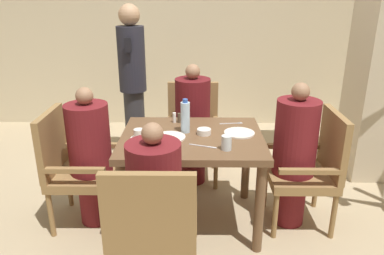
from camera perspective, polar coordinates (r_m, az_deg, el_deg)
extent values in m
plane|color=tan|center=(3.14, -0.01, -13.89)|extent=(16.00, 16.00, 0.00)
cube|color=beige|center=(4.99, 0.29, 16.17)|extent=(8.00, 0.06, 2.80)
cube|color=brown|center=(2.80, -0.01, -1.74)|extent=(1.06, 0.85, 0.05)
cylinder|color=brown|center=(2.69, -10.38, -11.94)|extent=(0.07, 0.07, 0.69)
cylinder|color=brown|center=(2.68, 10.23, -12.06)|extent=(0.07, 0.07, 0.69)
cylinder|color=brown|center=(3.32, -8.11, -5.22)|extent=(0.07, 0.07, 0.69)
cylinder|color=brown|center=(3.31, 8.24, -5.29)|extent=(0.07, 0.07, 0.69)
cube|color=olive|center=(3.05, -16.01, -6.96)|extent=(0.49, 0.49, 0.07)
cube|color=olive|center=(3.01, -20.63, -2.14)|extent=(0.05, 0.49, 0.48)
cube|color=olive|center=(3.18, -15.19, -2.63)|extent=(0.44, 0.04, 0.04)
cube|color=olive|center=(2.79, -17.57, -6.23)|extent=(0.44, 0.04, 0.04)
cylinder|color=olive|center=(3.29, -10.96, -8.79)|extent=(0.04, 0.04, 0.37)
cylinder|color=olive|center=(2.93, -12.60, -12.87)|extent=(0.04, 0.04, 0.37)
cylinder|color=olive|center=(3.40, -18.19, -8.47)|extent=(0.04, 0.04, 0.37)
cylinder|color=olive|center=(3.05, -20.70, -12.31)|extent=(0.04, 0.04, 0.37)
cylinder|color=maroon|center=(3.12, -14.61, -10.02)|extent=(0.24, 0.24, 0.44)
cylinder|color=maroon|center=(2.91, -15.46, -1.66)|extent=(0.32, 0.32, 0.54)
sphere|color=#997051|center=(2.81, -16.09, 4.65)|extent=(0.13, 0.13, 0.13)
cube|color=olive|center=(3.59, 0.11, -1.89)|extent=(0.49, 0.49, 0.07)
cube|color=olive|center=(3.71, 0.15, 3.35)|extent=(0.49, 0.05, 0.48)
cube|color=olive|center=(3.54, 3.77, 0.42)|extent=(0.04, 0.44, 0.04)
cube|color=olive|center=(3.54, -3.54, 0.45)|extent=(0.04, 0.44, 0.04)
cylinder|color=olive|center=(3.49, 3.65, -6.59)|extent=(0.04, 0.04, 0.37)
cylinder|color=olive|center=(3.49, -3.48, -6.56)|extent=(0.04, 0.04, 0.37)
cylinder|color=olive|center=(3.88, 3.33, -3.70)|extent=(0.04, 0.04, 0.37)
cylinder|color=olive|center=(3.88, -3.05, -3.68)|extent=(0.04, 0.04, 0.37)
cylinder|color=#5B1419|center=(3.61, 0.10, -4.97)|extent=(0.24, 0.24, 0.44)
cylinder|color=#5B1419|center=(3.42, 0.11, 2.73)|extent=(0.32, 0.32, 0.57)
sphere|color=#997051|center=(3.33, 0.11, 8.53)|extent=(0.13, 0.13, 0.13)
cube|color=olive|center=(3.04, 16.08, -7.11)|extent=(0.49, 0.49, 0.07)
cube|color=olive|center=(2.99, 20.76, -2.30)|extent=(0.05, 0.49, 0.48)
cube|color=olive|center=(2.77, 17.56, -6.39)|extent=(0.44, 0.04, 0.04)
cube|color=olive|center=(3.17, 15.33, -2.75)|extent=(0.44, 0.04, 0.04)
cylinder|color=olive|center=(2.91, 12.54, -13.01)|extent=(0.04, 0.04, 0.37)
cylinder|color=olive|center=(3.28, 11.07, -8.89)|extent=(0.04, 0.04, 0.37)
cylinder|color=olive|center=(3.03, 20.74, -12.53)|extent=(0.04, 0.04, 0.37)
cylinder|color=olive|center=(3.38, 18.36, -8.64)|extent=(0.04, 0.04, 0.37)
cylinder|color=maroon|center=(3.11, 14.66, -10.17)|extent=(0.24, 0.24, 0.44)
cylinder|color=maroon|center=(2.89, 15.55, -1.47)|extent=(0.32, 0.32, 0.57)
sphere|color=#997051|center=(2.78, 16.23, 5.28)|extent=(0.13, 0.13, 0.13)
cube|color=olive|center=(2.32, -5.65, -15.68)|extent=(0.49, 0.49, 0.07)
cube|color=olive|center=(1.98, -6.62, -13.10)|extent=(0.49, 0.05, 0.48)
cube|color=olive|center=(2.26, -11.61, -12.24)|extent=(0.04, 0.44, 0.04)
cube|color=olive|center=(2.22, 0.16, -12.55)|extent=(0.04, 0.44, 0.04)
cylinder|color=olive|center=(2.65, -9.83, -16.61)|extent=(0.04, 0.04, 0.37)
cylinder|color=olive|center=(2.61, -0.04, -16.90)|extent=(0.04, 0.04, 0.37)
cylinder|color=maroon|center=(2.48, -5.35, -18.34)|extent=(0.24, 0.24, 0.44)
cylinder|color=maroon|center=(2.21, -5.75, -8.63)|extent=(0.32, 0.32, 0.51)
sphere|color=#997051|center=(2.07, -6.06, -0.89)|extent=(0.12, 0.12, 0.12)
cylinder|color=#2D2D33|center=(4.09, -8.63, 0.40)|extent=(0.21, 0.21, 0.77)
cylinder|color=#23232D|center=(3.91, -9.19, 10.24)|extent=(0.28, 0.28, 0.65)
sphere|color=tan|center=(3.86, -9.56, 16.59)|extent=(0.21, 0.21, 0.21)
cube|color=black|center=(3.72, -9.76, 12.26)|extent=(0.07, 0.01, 0.14)
cylinder|color=white|center=(2.85, 7.21, -0.82)|extent=(0.23, 0.23, 0.01)
cylinder|color=white|center=(2.75, -3.41, -1.48)|extent=(0.23, 0.23, 0.01)
cylinder|color=white|center=(2.76, -8.04, -1.59)|extent=(0.13, 0.13, 0.01)
cylinder|color=white|center=(2.75, -8.08, -0.90)|extent=(0.08, 0.08, 0.06)
cylinder|color=white|center=(2.81, 1.84, -0.63)|extent=(0.11, 0.11, 0.04)
cylinder|color=silver|center=(2.82, -1.03, 1.55)|extent=(0.07, 0.07, 0.24)
cylinder|color=#3359B2|center=(2.78, -1.05, 4.10)|extent=(0.04, 0.04, 0.03)
cylinder|color=silver|center=(2.52, -6.95, -2.64)|extent=(0.07, 0.07, 0.10)
cylinder|color=silver|center=(2.54, 5.28, -2.33)|extent=(0.07, 0.07, 0.10)
cylinder|color=white|center=(3.06, -2.70, 1.51)|extent=(0.03, 0.03, 0.08)
cylinder|color=#4C3D2D|center=(3.05, -1.97, 1.48)|extent=(0.03, 0.03, 0.08)
cube|color=silver|center=(3.05, 5.79, 0.62)|extent=(0.17, 0.03, 0.00)
cube|color=silver|center=(3.07, 7.33, 0.68)|extent=(0.04, 0.03, 0.00)
cube|color=silver|center=(2.61, 1.33, -2.80)|extent=(0.16, 0.06, 0.00)
cube|color=silver|center=(2.58, 3.12, -3.04)|extent=(0.06, 0.03, 0.00)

